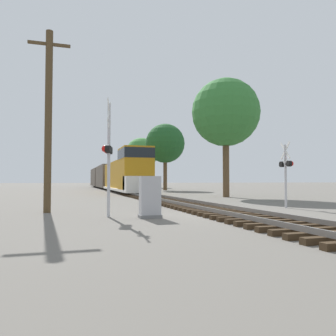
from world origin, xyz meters
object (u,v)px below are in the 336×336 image
(crossing_signal_near, at_px, (108,151))
(crossing_signal_far, at_px, (286,168))
(freight_train, at_px, (109,177))
(utility_pole, at_px, (48,118))
(tree_mid_background, at_px, (165,144))
(relay_cabinet, at_px, (150,197))
(tree_deep_background, at_px, (141,154))
(tree_far_right, at_px, (226,113))

(crossing_signal_near, height_order, crossing_signal_far, crossing_signal_near)
(freight_train, height_order, crossing_signal_far, freight_train)
(freight_train, distance_m, utility_pole, 37.69)
(tree_mid_background, bearing_deg, crossing_signal_near, -110.01)
(freight_train, xyz_separation_m, utility_pole, (-7.04, -36.96, 2.11))
(freight_train, distance_m, relay_cabinet, 40.37)
(tree_deep_background, bearing_deg, crossing_signal_far, -93.72)
(utility_pole, relative_size, tree_far_right, 0.79)
(tree_mid_background, bearing_deg, tree_deep_background, 88.28)
(crossing_signal_far, relative_size, tree_mid_background, 0.35)
(freight_train, xyz_separation_m, tree_mid_background, (7.25, -6.60, 4.78))
(crossing_signal_far, distance_m, tree_deep_background, 50.69)
(tree_mid_background, bearing_deg, relay_cabinet, -107.30)
(freight_train, xyz_separation_m, crossing_signal_far, (4.55, -37.88, 0.04))
(tree_mid_background, bearing_deg, utility_pole, -115.22)
(relay_cabinet, height_order, tree_mid_background, tree_mid_background)
(relay_cabinet, bearing_deg, crossing_signal_far, 16.81)
(crossing_signal_near, bearing_deg, utility_pole, -122.89)
(freight_train, relative_size, relay_cabinet, 31.73)
(freight_train, bearing_deg, tree_far_right, -76.07)
(crossing_signal_near, xyz_separation_m, utility_pole, (-2.34, 2.47, 1.61))
(utility_pole, bearing_deg, relay_cabinet, -40.44)
(tree_far_right, bearing_deg, crossing_signal_far, -101.08)
(tree_far_right, xyz_separation_m, tree_deep_background, (1.14, 39.45, -0.43))
(freight_train, xyz_separation_m, tree_far_right, (6.69, -26.96, 5.19))
(tree_mid_background, bearing_deg, crossing_signal_far, -94.94)
(utility_pole, bearing_deg, tree_mid_background, 64.78)
(crossing_signal_far, bearing_deg, utility_pole, 92.16)
(relay_cabinet, height_order, utility_pole, utility_pole)
(relay_cabinet, distance_m, utility_pole, 6.05)
(freight_train, relative_size, tree_far_right, 4.89)
(relay_cabinet, bearing_deg, freight_train, 85.43)
(tree_mid_background, bearing_deg, tree_far_right, -91.59)
(relay_cabinet, relative_size, tree_far_right, 0.15)
(tree_deep_background, bearing_deg, tree_mid_background, -91.72)
(freight_train, height_order, tree_mid_background, tree_mid_background)
(tree_mid_background, distance_m, tree_deep_background, 19.10)
(utility_pole, height_order, tree_mid_background, tree_mid_background)
(crossing_signal_far, height_order, relay_cabinet, crossing_signal_far)
(freight_train, height_order, tree_deep_background, tree_deep_background)
(utility_pole, xyz_separation_m, tree_far_right, (13.73, 10.00, 3.08))
(freight_train, distance_m, tree_mid_background, 10.91)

